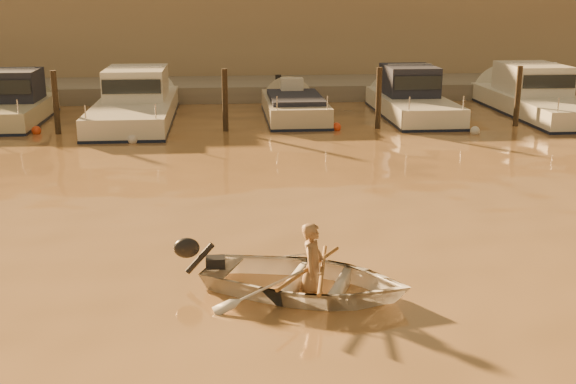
{
  "coord_description": "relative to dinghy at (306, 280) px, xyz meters",
  "views": [
    {
      "loc": [
        -0.31,
        -9.3,
        4.47
      ],
      "look_at": [
        0.9,
        3.76,
        0.75
      ],
      "focal_mm": 45.0,
      "sensor_mm": 36.0,
      "label": 1
    }
  ],
  "objects": [
    {
      "name": "piling_3",
      "position": [
        3.9,
        13.04,
        0.69
      ],
      "size": [
        0.18,
        0.18,
        2.2
      ],
      "primitive_type": "cylinder",
      "color": "#2D2319",
      "rests_on": "ground_plane"
    },
    {
      "name": "piling_4",
      "position": [
        8.6,
        13.04,
        0.69
      ],
      "size": [
        0.18,
        0.18,
        2.2
      ],
      "primitive_type": "cylinder",
      "color": "#2D2319",
      "rests_on": "ground_plane"
    },
    {
      "name": "quay",
      "position": [
        -0.9,
        20.74,
        -0.06
      ],
      "size": [
        52.0,
        4.0,
        1.0
      ],
      "primitive_type": "cube",
      "color": "gray",
      "rests_on": "ground_plane"
    },
    {
      "name": "fender_e",
      "position": [
        6.77,
        11.81,
        -0.11
      ],
      "size": [
        0.3,
        0.3,
        0.3
      ],
      "primitive_type": "sphere",
      "color": "silver",
      "rests_on": "ground_plane"
    },
    {
      "name": "moored_boat_5",
      "position": [
        10.35,
        15.24,
        0.42
      ],
      "size": [
        2.52,
        8.35,
        1.75
      ],
      "primitive_type": null,
      "color": "silver",
      "rests_on": "ground_plane"
    },
    {
      "name": "ground_plane",
      "position": [
        -0.9,
        -0.76,
        -0.21
      ],
      "size": [
        160.0,
        160.0,
        0.0
      ],
      "primitive_type": "plane",
      "color": "olive",
      "rests_on": "ground"
    },
    {
      "name": "waterfront_building",
      "position": [
        -0.9,
        26.24,
        2.19
      ],
      "size": [
        46.0,
        7.0,
        4.8
      ],
      "primitive_type": "cube",
      "color": "#9E8466",
      "rests_on": "quay"
    },
    {
      "name": "person",
      "position": [
        0.09,
        -0.04,
        0.2
      ],
      "size": [
        0.51,
        0.61,
        1.42
      ],
      "primitive_type": "imported",
      "rotation": [
        0.0,
        0.0,
        1.18
      ],
      "color": "#906A48",
      "rests_on": "dinghy"
    },
    {
      "name": "fender_b",
      "position": [
        -7.1,
        13.14,
        -0.11
      ],
      "size": [
        0.3,
        0.3,
        0.3
      ],
      "primitive_type": "sphere",
      "color": "#DA4319",
      "rests_on": "ground_plane"
    },
    {
      "name": "dinghy",
      "position": [
        0.0,
        0.0,
        0.0
      ],
      "size": [
        3.79,
        3.29,
        0.66
      ],
      "primitive_type": "imported",
      "rotation": [
        0.0,
        0.0,
        1.18
      ],
      "color": "silver",
      "rests_on": "ground_plane"
    },
    {
      "name": "fender_c",
      "position": [
        -3.89,
        11.42,
        -0.11
      ],
      "size": [
        0.3,
        0.3,
        0.3
      ],
      "primitive_type": "sphere",
      "color": "silver",
      "rests_on": "ground_plane"
    },
    {
      "name": "moored_boat_1",
      "position": [
        -8.28,
        15.24,
        0.42
      ],
      "size": [
        1.91,
        5.79,
        1.75
      ],
      "primitive_type": null,
      "color": "beige",
      "rests_on": "ground_plane"
    },
    {
      "name": "outboard_motor",
      "position": [
        -1.39,
        0.57,
        0.07
      ],
      "size": [
        0.98,
        0.71,
        0.7
      ],
      "primitive_type": null,
      "rotation": [
        0.0,
        0.0,
        -0.39
      ],
      "color": "black",
      "rests_on": "dinghy"
    },
    {
      "name": "piling_2",
      "position": [
        -1.1,
        13.04,
        0.69
      ],
      "size": [
        0.18,
        0.18,
        2.2
      ],
      "primitive_type": "cylinder",
      "color": "#2D2319",
      "rests_on": "ground_plane"
    },
    {
      "name": "oar_port",
      "position": [
        0.23,
        -0.1,
        0.21
      ],
      "size": [
        0.44,
        2.08,
        0.13
      ],
      "primitive_type": "cylinder",
      "rotation": [
        1.54,
        0.0,
        -0.18
      ],
      "color": "brown",
      "rests_on": "dinghy"
    },
    {
      "name": "moored_boat_2",
      "position": [
        -4.21,
        15.24,
        0.42
      ],
      "size": [
        2.57,
        8.5,
        1.75
      ],
      "primitive_type": null,
      "color": "white",
      "rests_on": "ground_plane"
    },
    {
      "name": "fender_d",
      "position": [
        2.5,
        12.87,
        -0.11
      ],
      "size": [
        0.3,
        0.3,
        0.3
      ],
      "primitive_type": "sphere",
      "color": "#E5431B",
      "rests_on": "ground_plane"
    },
    {
      "name": "oar_starboard",
      "position": [
        0.05,
        -0.02,
        0.21
      ],
      "size": [
        1.17,
        1.81,
        0.13
      ],
      "primitive_type": "cylinder",
      "rotation": [
        1.54,
        0.0,
        -0.56
      ],
      "color": "brown",
      "rests_on": "dinghy"
    },
    {
      "name": "moored_boat_4",
      "position": [
        5.63,
        15.24,
        0.42
      ],
      "size": [
        2.21,
        6.84,
        1.75
      ],
      "primitive_type": null,
      "color": "silver",
      "rests_on": "ground_plane"
    },
    {
      "name": "piling_1",
      "position": [
        -6.4,
        13.04,
        0.69
      ],
      "size": [
        0.18,
        0.18,
        2.2
      ],
      "primitive_type": "cylinder",
      "color": "#2D2319",
      "rests_on": "ground_plane"
    },
    {
      "name": "moored_boat_3",
      "position": [
        1.36,
        15.24,
        0.02
      ],
      "size": [
        2.03,
        5.89,
        0.95
      ],
      "primitive_type": null,
      "color": "beige",
      "rests_on": "ground_plane"
    }
  ]
}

